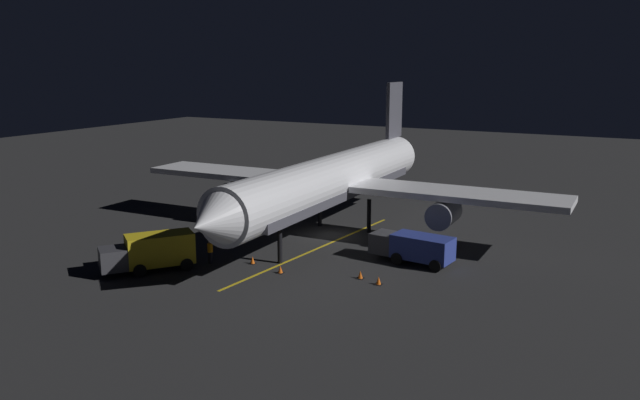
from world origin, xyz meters
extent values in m
cube|color=#262627|center=(0.00, 0.00, -0.10)|extent=(180.00, 180.00, 0.20)
cube|color=gold|center=(-0.76, 4.00, 0.00)|extent=(2.35, 22.85, 0.01)
cylinder|color=white|center=(0.00, 0.00, 4.92)|extent=(4.45, 30.87, 3.99)
cube|color=#4C4C56|center=(0.00, 0.00, 3.82)|extent=(4.18, 26.24, 0.72)
cone|color=white|center=(-0.25, 16.60, 4.92)|extent=(3.95, 3.25, 3.91)
cone|color=white|center=(0.26, -17.20, 4.92)|extent=(3.66, 4.84, 3.59)
cube|color=#4C4C56|center=(0.22, -14.40, 9.70)|extent=(0.41, 3.61, 5.58)
cube|color=white|center=(-10.42, -1.70, 4.32)|extent=(16.98, 5.05, 0.50)
cylinder|color=slate|center=(-9.60, -0.49, 2.92)|extent=(2.15, 3.23, 2.10)
cube|color=white|center=(10.47, -1.38, 4.32)|extent=(16.98, 5.05, 0.50)
cylinder|color=slate|center=(9.61, -0.20, 2.92)|extent=(2.15, 3.23, 2.10)
cylinder|color=black|center=(-0.13, 8.47, 1.46)|extent=(0.37, 0.37, 2.92)
cylinder|color=black|center=(-2.35, -2.58, 1.46)|extent=(0.37, 0.37, 2.92)
cylinder|color=black|center=(2.43, -2.50, 1.46)|extent=(0.37, 0.37, 2.92)
cube|color=gold|center=(6.57, 13.73, 1.53)|extent=(4.48, 4.94, 2.17)
cube|color=#38383D|center=(8.53, 16.27, 1.20)|extent=(2.68, 2.64, 1.50)
cylinder|color=black|center=(7.56, 15.01, 0.45)|extent=(2.38, 2.12, 0.90)
cylinder|color=black|center=(5.59, 12.45, 0.45)|extent=(2.38, 2.12, 0.90)
cube|color=navy|center=(-9.46, 3.94, 1.31)|extent=(4.55, 2.58, 1.72)
cube|color=#38383D|center=(-6.41, 3.59, 1.20)|extent=(2.01, 2.19, 1.50)
cylinder|color=black|center=(-7.95, 3.77, 0.45)|extent=(1.16, 2.40, 0.90)
cylinder|color=black|center=(-10.96, 4.11, 0.45)|extent=(1.16, 2.40, 0.90)
cylinder|color=black|center=(4.38, 10.88, 0.42)|extent=(0.32, 0.32, 0.85)
cylinder|color=orange|center=(4.38, 10.88, 1.18)|extent=(0.40, 0.40, 0.65)
sphere|color=tan|center=(4.38, 10.88, 1.62)|extent=(0.24, 0.24, 0.24)
cone|color=#EA590F|center=(-6.76, 8.83, 0.28)|extent=(0.36, 0.36, 0.55)
cube|color=black|center=(-6.76, 8.83, 0.01)|extent=(0.50, 0.50, 0.03)
cone|color=#EA590F|center=(1.57, 9.55, 0.28)|extent=(0.36, 0.36, 0.55)
cube|color=black|center=(1.57, 9.55, 0.01)|extent=(0.50, 0.50, 0.03)
cone|color=#EA590F|center=(-8.33, 9.35, 0.28)|extent=(0.36, 0.36, 0.55)
cube|color=black|center=(-8.33, 9.35, 0.01)|extent=(0.50, 0.50, 0.03)
cone|color=#EA590F|center=(-1.34, 10.41, 0.28)|extent=(0.36, 0.36, 0.55)
cube|color=black|center=(-1.34, 10.41, 0.01)|extent=(0.50, 0.50, 0.03)
camera|label=1|loc=(-23.83, 46.62, 14.41)|focal=35.82mm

